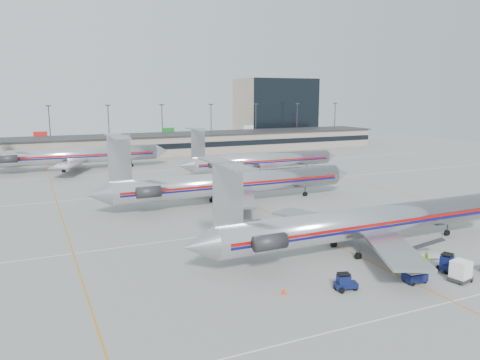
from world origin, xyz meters
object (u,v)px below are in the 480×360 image
jet_foreground (360,223)px  tug_center (448,263)px  uld_container (461,271)px  jet_second_row (228,183)px  belt_loader (423,253)px

jet_foreground → tug_center: jet_foreground is taller
tug_center → jet_foreground: bearing=90.4°
jet_foreground → uld_container: jet_foreground is taller
jet_second_row → tug_center: (8.84, -38.21, -2.76)m
jet_foreground → tug_center: bearing=-65.8°
tug_center → uld_container: size_ratio=1.16×
jet_foreground → jet_second_row: bearing=99.1°
jet_second_row → jet_foreground: bearing=-80.9°
jet_foreground → jet_second_row: 29.24m
jet_foreground → belt_loader: 7.75m
jet_second_row → belt_loader: (9.60, -34.10, -3.05)m
jet_second_row → belt_loader: jet_second_row is taller
belt_loader → uld_container: bearing=-81.1°
uld_container → belt_loader: 6.87m
jet_foreground → jet_second_row: (-4.65, 28.86, 0.20)m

